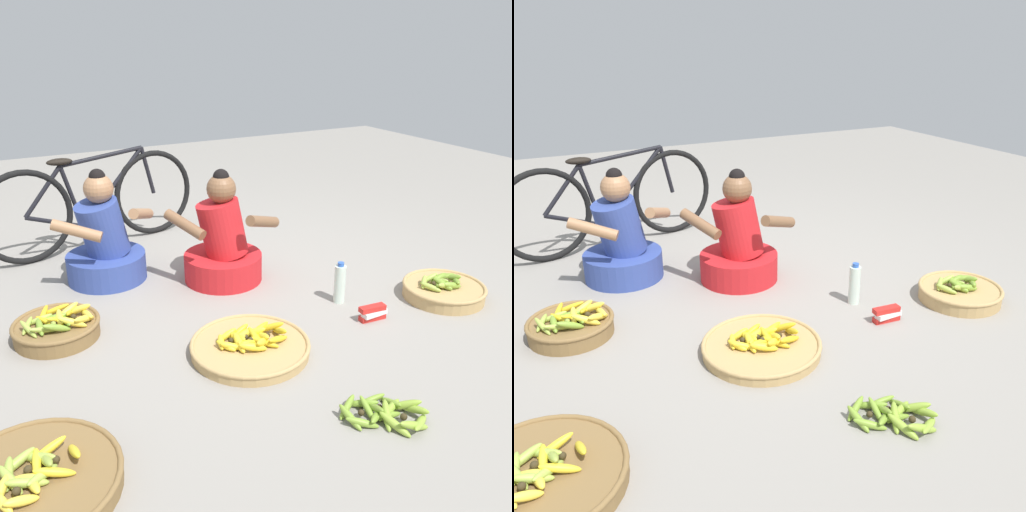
# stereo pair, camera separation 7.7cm
# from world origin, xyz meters

# --- Properties ---
(ground_plane) EXTENTS (10.00, 10.00, 0.00)m
(ground_plane) POSITION_xyz_m (0.00, 0.00, 0.00)
(ground_plane) COLOR gray
(vendor_woman_front) EXTENTS (0.71, 0.55, 0.75)m
(vendor_woman_front) POSITION_xyz_m (0.02, 0.30, 0.24)
(vendor_woman_front) COLOR red
(vendor_woman_front) RESTS_ON ground
(vendor_woman_behind) EXTENTS (0.72, 0.54, 0.75)m
(vendor_woman_behind) POSITION_xyz_m (-0.67, 0.67, 0.24)
(vendor_woman_behind) COLOR #334793
(vendor_woman_behind) RESTS_ON ground
(bicycle_leaning) EXTENTS (1.68, 0.38, 0.73)m
(bicycle_leaning) POSITION_xyz_m (-0.58, 1.30, 0.36)
(bicycle_leaning) COLOR black
(bicycle_leaning) RESTS_ON ground
(banana_basket_back_center) EXTENTS (0.51, 0.51, 0.16)m
(banana_basket_back_center) POSITION_xyz_m (1.11, -0.61, 0.05)
(banana_basket_back_center) COLOR tan
(banana_basket_back_center) RESTS_ON ground
(banana_basket_back_left) EXTENTS (0.63, 0.63, 0.14)m
(banana_basket_back_left) POSITION_xyz_m (-0.25, -0.60, 0.04)
(banana_basket_back_left) COLOR tan
(banana_basket_back_left) RESTS_ON ground
(banana_basket_mid_right) EXTENTS (0.47, 0.47, 0.18)m
(banana_basket_mid_right) POSITION_xyz_m (-1.11, 0.03, 0.06)
(banana_basket_mid_right) COLOR brown
(banana_basket_mid_right) RESTS_ON ground
(banana_basket_near_vendor) EXTENTS (0.65, 0.65, 0.15)m
(banana_basket_near_vendor) POSITION_xyz_m (-1.38, -1.06, 0.05)
(banana_basket_near_vendor) COLOR brown
(banana_basket_near_vendor) RESTS_ON ground
(loose_bananas_back_right) EXTENTS (0.37, 0.34, 0.10)m
(loose_bananas_back_right) POSITION_xyz_m (0.02, -1.35, 0.03)
(loose_bananas_back_right) COLOR olive
(loose_bananas_back_right) RESTS_ON ground
(water_bottle) EXTENTS (0.07, 0.07, 0.26)m
(water_bottle) POSITION_xyz_m (0.50, -0.35, 0.12)
(water_bottle) COLOR silver
(water_bottle) RESTS_ON ground
(packet_carton_stack) EXTENTS (0.18, 0.07, 0.09)m
(packet_carton_stack) POSITION_xyz_m (0.54, -0.63, 0.04)
(packet_carton_stack) COLOR red
(packet_carton_stack) RESTS_ON ground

